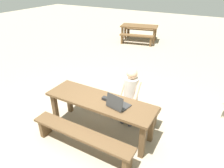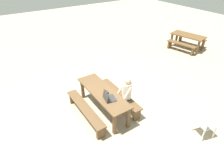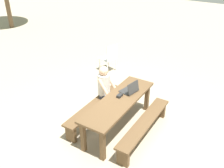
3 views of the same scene
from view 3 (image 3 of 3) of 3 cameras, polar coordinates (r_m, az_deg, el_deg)
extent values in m
plane|color=tan|center=(5.76, 1.48, -9.87)|extent=(30.00, 30.00, 0.00)
cube|color=brown|center=(5.33, 1.58, -3.84)|extent=(2.15, 0.66, 0.05)
cube|color=brown|center=(4.82, -2.13, -13.83)|extent=(0.09, 0.09, 0.70)
cube|color=brown|center=(6.19, 7.95, -3.08)|extent=(0.09, 0.09, 0.70)
cube|color=brown|center=(5.02, -6.57, -11.87)|extent=(0.09, 0.09, 0.70)
cube|color=brown|center=(6.35, 4.22, -1.93)|extent=(0.09, 0.09, 0.70)
cube|color=brown|center=(5.29, 7.43, -8.66)|extent=(1.99, 0.30, 0.05)
cube|color=brown|center=(4.83, 2.54, -16.32)|extent=(0.08, 0.24, 0.38)
cube|color=brown|center=(6.09, 10.91, -5.73)|extent=(0.08, 0.24, 0.38)
cube|color=brown|center=(5.79, -3.81, -4.68)|extent=(1.99, 0.30, 0.05)
cube|color=brown|center=(5.37, -9.33, -11.09)|extent=(0.08, 0.24, 0.38)
cube|color=brown|center=(6.53, 0.76, -2.49)|extent=(0.08, 0.24, 0.38)
cube|color=#2D2D2D|center=(5.63, 3.61, -1.50)|extent=(0.39, 0.32, 0.02)
cube|color=#2D2D2D|center=(5.48, 4.88, -0.85)|extent=(0.35, 0.13, 0.25)
cube|color=black|center=(5.48, 4.83, -0.81)|extent=(0.32, 0.11, 0.23)
cube|color=black|center=(5.41, 1.76, -2.65)|extent=(0.16, 0.08, 0.05)
cylinder|color=#333847|center=(6.00, -0.81, -5.44)|extent=(0.10, 0.10, 0.43)
cylinder|color=#333847|center=(6.13, 0.09, -4.62)|extent=(0.10, 0.10, 0.43)
cube|color=#333847|center=(5.97, -1.09, -2.76)|extent=(0.28, 0.28, 0.12)
cylinder|color=silver|center=(5.86, -1.86, -0.07)|extent=(0.29, 0.29, 0.51)
cylinder|color=#DBAD89|center=(5.68, -1.94, -0.85)|extent=(0.07, 0.32, 0.41)
cylinder|color=#DBAD89|center=(5.92, -0.18, 0.52)|extent=(0.07, 0.32, 0.41)
sphere|color=#DBAD89|center=(5.69, -1.92, 3.01)|extent=(0.22, 0.22, 0.22)
cube|color=white|center=(8.05, -0.97, 5.86)|extent=(0.54, 0.54, 0.02)
cube|color=white|center=(7.81, 0.06, 7.10)|extent=(0.43, 0.13, 0.48)
cylinder|color=white|center=(8.39, -0.87, 5.25)|extent=(0.04, 0.04, 0.41)
cylinder|color=white|center=(8.16, -2.85, 4.49)|extent=(0.04, 0.04, 0.41)
cylinder|color=white|center=(8.13, 0.94, 4.44)|extent=(0.04, 0.04, 0.41)
cylinder|color=white|center=(7.90, -1.05, 3.64)|extent=(0.04, 0.04, 0.41)
camera|label=1|loc=(5.72, 37.72, 15.37)|focal=32.51mm
camera|label=2|loc=(7.74, 36.52, 27.53)|focal=29.80mm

